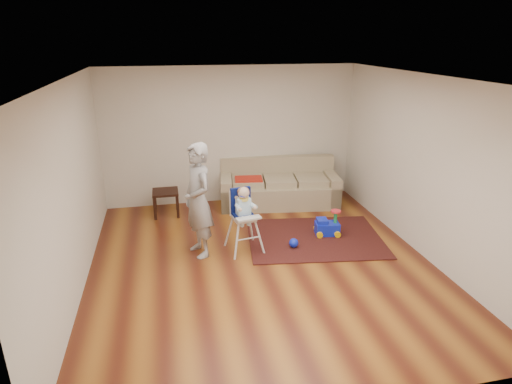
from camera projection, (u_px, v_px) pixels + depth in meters
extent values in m
plane|color=#4E1E10|center=(262.00, 263.00, 6.41)|extent=(5.50, 5.50, 0.00)
cube|color=beige|center=(231.00, 136.00, 8.47)|extent=(5.00, 0.04, 2.70)
cube|color=beige|center=(71.00, 191.00, 5.45)|extent=(0.04, 5.50, 2.70)
cube|color=beige|center=(424.00, 167.00, 6.44)|extent=(0.04, 5.50, 2.70)
cube|color=white|center=(263.00, 78.00, 5.48)|extent=(5.00, 5.50, 0.04)
cube|color=#B22316|center=(249.00, 179.00, 8.32)|extent=(0.57, 0.41, 0.04)
cube|color=black|center=(315.00, 238.00, 7.20)|extent=(2.41, 1.94, 0.02)
sphere|color=#1327D7|center=(294.00, 243.00, 6.84)|extent=(0.15, 0.15, 0.15)
cylinder|color=#1327D7|center=(241.00, 197.00, 6.40)|extent=(0.03, 0.12, 0.01)
imported|color=gray|center=(198.00, 201.00, 6.41)|extent=(0.61, 0.75, 1.77)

